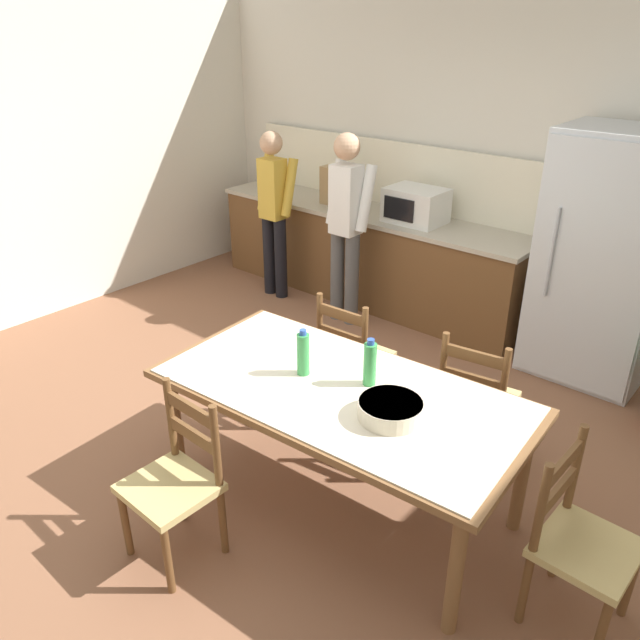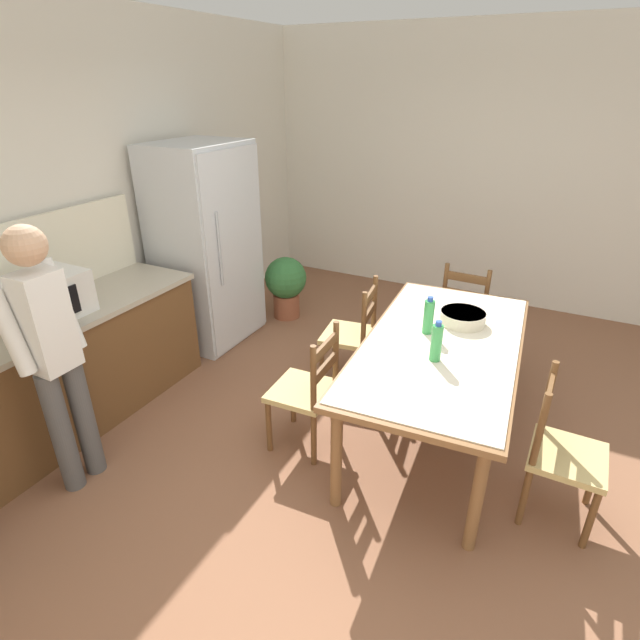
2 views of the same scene
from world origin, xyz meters
The scene contains 18 objects.
ground_plane centered at (0.00, 0.00, 0.00)m, with size 8.32×8.32×0.00m, color brown.
wall_back centered at (0.00, 2.66, 1.45)m, with size 6.52×0.12×2.90m, color silver.
wall_left centered at (-3.26, 0.00, 1.45)m, with size 0.12×5.20×2.90m, color silver.
kitchen_counter centered at (-1.17, 2.23, 0.44)m, with size 3.27×0.66×0.88m.
counter_splashback centered at (-1.17, 2.54, 1.18)m, with size 3.23×0.03×0.60m, color #EFE8CB.
refrigerator centered at (0.99, 2.19, 0.93)m, with size 0.86×0.73×1.86m.
microwave centered at (-0.64, 2.21, 1.03)m, with size 0.50×0.39×0.30m.
paper_bag centered at (-1.56, 2.20, 1.06)m, with size 0.24×0.16×0.36m, color tan.
dining_table centered at (0.45, -0.21, 0.69)m, with size 2.05×1.13×0.76m.
bottle_near_centre centered at (0.20, -0.23, 0.89)m, with size 0.07×0.07×0.27m.
bottle_off_centre centered at (0.54, -0.08, 0.89)m, with size 0.07×0.07×0.27m.
serving_bowl centered at (0.81, -0.26, 0.81)m, with size 0.32×0.32×0.09m.
chair_side_far_right centered at (0.85, 0.61, 0.44)m, with size 0.47×0.46×0.91m.
chair_head_end centered at (1.74, -0.12, 0.44)m, with size 0.41×0.43×0.91m.
chair_side_near_left centered at (0.06, -1.03, 0.44)m, with size 0.43×0.41×0.91m.
chair_side_far_left centered at (-0.05, 0.55, 0.44)m, with size 0.44×0.42×0.91m.
person_at_sink centered at (-1.90, 1.71, 0.90)m, with size 0.40×0.28×1.60m.
person_at_counter centered at (-1.01, 1.69, 0.95)m, with size 0.42×0.29×1.68m.
Camera 1 is at (2.19, -2.41, 2.53)m, focal length 35.00 mm.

